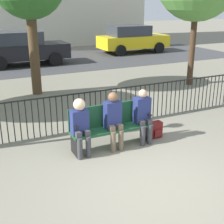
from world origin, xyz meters
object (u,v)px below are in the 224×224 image
Objects in this scene: park_bench at (110,124)px; backpack at (156,130)px; seated_person_0 at (80,123)px; seated_person_1 at (113,118)px; seated_person_2 at (143,114)px; parked_car_1 at (22,48)px; parked_car_0 at (132,39)px.

park_bench is 4.80× the size of backpack.
seated_person_1 reaches higher than seated_person_0.
seated_person_2 is at bearing 0.02° from seated_person_0.
parked_car_1 is (-0.01, 10.18, 0.16)m from seated_person_1.
park_bench is 13.06m from parked_car_0.
park_bench is 0.75m from seated_person_2.
backpack is 0.09× the size of parked_car_1.
backpack is at bearing -2.33° from park_bench.
seated_person_1 is at bearing -89.96° from parked_car_1.
backpack is (1.85, 0.08, -0.50)m from seated_person_0.
backpack is 10.18m from parked_car_1.
parked_car_0 reaches higher than seated_person_1.
parked_car_0 is (5.59, 11.24, 0.66)m from backpack.
seated_person_2 is (0.72, -0.13, 0.17)m from park_bench.
backpack is at bearing 4.17° from seated_person_1.
seated_person_2 is 10.21m from parked_car_1.
seated_person_2 reaches higher than seated_person_0.
seated_person_1 is 1.02× the size of seated_person_2.
seated_person_0 is 1.92m from backpack.
parked_car_1 is at bearing 89.97° from park_bench.
parked_car_0 is (6.00, 11.32, 0.18)m from seated_person_2.
seated_person_0 is 0.28× the size of parked_car_0.
backpack is (1.12, 0.08, -0.50)m from seated_person_1.
seated_person_0 is at bearing -94.07° from parked_car_1.
parked_car_1 reaches higher than seated_person_0.
seated_person_1 is 0.71m from seated_person_2.
seated_person_2 reaches higher than park_bench.
park_bench is 1.18m from backpack.
backpack is at bearing 2.58° from seated_person_0.
seated_person_0 reaches higher than park_bench.
seated_person_0 is at bearing -179.85° from seated_person_1.
seated_person_2 is at bearing -117.92° from parked_car_0.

